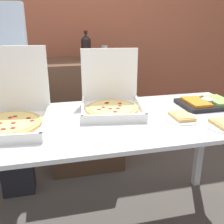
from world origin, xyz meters
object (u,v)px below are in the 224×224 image
at_px(pizza_box_far_left, 9,112).
at_px(soda_bottle, 86,47).
at_px(veggie_tray, 207,103).
at_px(paper_plate_front_center, 182,117).
at_px(soda_can_silver, 105,52).
at_px(pizza_box_near_right, 111,100).
at_px(person_guest_plaid, 6,91).

bearing_deg(pizza_box_far_left, soda_bottle, 65.47).
distance_m(pizza_box_far_left, veggie_tray, 1.38).
bearing_deg(paper_plate_front_center, soda_bottle, 110.33).
height_order(paper_plate_front_center, soda_can_silver, soda_can_silver).
relative_size(pizza_box_near_right, pizza_box_far_left, 0.93).
distance_m(veggie_tray, soda_can_silver, 1.25).
bearing_deg(pizza_box_near_right, person_guest_plaid, 155.04).
xyz_separation_m(pizza_box_near_right, veggie_tray, (0.71, -0.07, -0.05)).
height_order(paper_plate_front_center, soda_bottle, soda_bottle).
bearing_deg(pizza_box_far_left, veggie_tray, 8.15).
distance_m(veggie_tray, person_guest_plaid, 1.59).
bearing_deg(person_guest_plaid, paper_plate_front_center, 146.58).
relative_size(pizza_box_far_left, person_guest_plaid, 0.28).
xyz_separation_m(pizza_box_far_left, paper_plate_front_center, (1.08, -0.15, -0.07)).
relative_size(soda_bottle, soda_can_silver, 2.33).
height_order(veggie_tray, person_guest_plaid, person_guest_plaid).
bearing_deg(person_guest_plaid, pizza_box_near_right, 146.48).
bearing_deg(veggie_tray, paper_plate_front_center, -147.09).
relative_size(paper_plate_front_center, veggie_tray, 0.62).
bearing_deg(soda_bottle, paper_plate_front_center, -69.67).
bearing_deg(soda_can_silver, pizza_box_far_left, -126.33).
height_order(soda_bottle, soda_can_silver, soda_bottle).
relative_size(pizza_box_near_right, veggie_tray, 1.23).
relative_size(pizza_box_near_right, soda_can_silver, 3.93).
xyz_separation_m(veggie_tray, person_guest_plaid, (-1.48, 0.58, 0.03)).
height_order(pizza_box_near_right, pizza_box_far_left, pizza_box_far_left).
relative_size(soda_bottle, person_guest_plaid, 0.16).
xyz_separation_m(pizza_box_far_left, soda_bottle, (0.63, 1.06, 0.27)).
xyz_separation_m(pizza_box_near_right, paper_plate_front_center, (0.41, -0.27, -0.06)).
distance_m(pizza_box_near_right, soda_can_silver, 1.05).
bearing_deg(soda_bottle, veggie_tray, -53.33).
bearing_deg(veggie_tray, soda_bottle, 126.67).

